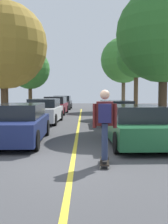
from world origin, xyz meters
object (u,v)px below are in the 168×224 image
Objects in this scene: parked_car_right_near at (117,113)px; street_tree_right_far at (125,60)px; parked_car_left_near at (45,111)px; parked_car_left_farthest at (63,103)px; skateboarder at (106,121)px; parked_car_left_far at (57,105)px; street_tree_left_nearest at (5,46)px; street_tree_left_near at (31,69)px; street_tree_right_near at (138,58)px; parked_car_right_nearest at (137,125)px; skateboard at (106,162)px; street_tree_right_nearest at (165,35)px; parked_car_left_nearest at (20,123)px.

street_tree_right_far is (2.03, 11.80, 4.21)m from parked_car_right_near.
street_tree_right_far is (6.14, 10.81, 4.19)m from parked_car_left_near.
parked_car_left_farthest is 2.41× the size of skateboarder.
street_tree_right_far reaches higher than parked_car_left_far.
street_tree_left_nearest reaches higher than parked_car_right_near.
skateboarder is at bearing -99.15° from street_tree_right_far.
street_tree_right_far is at bearing 27.73° from street_tree_left_near.
street_tree_right_far is at bearing 80.85° from skateboarder.
parked_car_right_nearest is at bearing -100.35° from street_tree_right_near.
skateboarder is at bearing -93.87° from skateboard.
street_tree_right_near is at bearing -15.55° from street_tree_left_near.
street_tree_right_far is (8.18, 4.30, 1.23)m from street_tree_left_near.
street_tree_right_nearest is at bearing -48.72° from street_tree_left_near.
parked_car_right_near is (4.11, -0.99, -0.01)m from parked_car_left_near.
parked_car_left_far is 14.30m from parked_car_right_nearest.
street_tree_right_near is at bearing 34.58° from parked_car_left_near.
street_tree_left_near is at bearing 131.28° from street_tree_right_nearest.
street_tree_left_near is at bearing 106.74° from skateboard.
parked_car_right_near is 10.14m from street_tree_left_near.
parked_car_right_nearest is 5.14× the size of skateboard.
parked_car_left_farthest reaches higher than parked_car_right_nearest.
street_tree_left_near is 2.98× the size of skateboarder.
parked_car_left_near is 10.12m from skateboard.
street_tree_left_nearest is 0.95× the size of street_tree_right_far.
parked_car_left_nearest is at bearing -109.60° from street_tree_right_far.
skateboard is at bearing -98.31° from parked_car_right_near.
parked_car_left_farthest is at bearing 154.02° from street_tree_right_far.
street_tree_right_near is (6.14, 4.23, 3.57)m from parked_car_left_near.
parked_car_left_far is at bearing 106.69° from parked_car_right_nearest.
parked_car_left_far is at bearing 122.63° from street_tree_right_nearest.
parked_car_right_nearest is (4.11, -20.71, -0.06)m from parked_car_left_farthest.
parked_car_left_near is 0.63× the size of street_tree_right_far.
parked_car_left_far is 8.74m from street_tree_left_nearest.
street_tree_right_far is at bearing 55.10° from street_tree_left_nearest.
parked_car_left_near is 0.78× the size of street_tree_right_near.
street_tree_right_nearest is at bearing 30.66° from parked_car_left_nearest.
parked_car_left_nearest is 1.12× the size of parked_car_right_near.
street_tree_right_near reaches higher than skateboard.
skateboarder is (-3.31, -13.96, -3.17)m from street_tree_right_near.
street_tree_left_near is (-2.04, -0.28, 2.93)m from parked_car_left_far.
skateboard is (-1.27, -2.79, -0.56)m from parked_car_right_nearest.
street_tree_right_far reaches higher than skateboard.
street_tree_left_near reaches higher than parked_car_left_nearest.
parked_car_left_farthest is 8.12m from street_tree_left_near.
street_tree_right_near is at bearing -90.00° from street_tree_right_far.
parked_car_left_near is 8.27m from street_tree_right_near.
street_tree_left_near is at bearing 164.45° from street_tree_right_near.
parked_car_left_far is 7.54m from street_tree_right_near.
street_tree_left_nearest is 9.66m from street_tree_right_near.
parked_car_right_near is 0.72× the size of street_tree_right_near.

